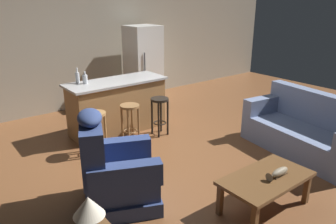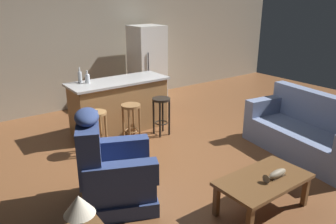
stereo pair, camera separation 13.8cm
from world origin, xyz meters
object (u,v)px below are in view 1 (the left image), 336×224
object	(u,v)px
couch	(306,132)
refrigerator	(143,65)
bar_stool_middle	(130,117)
bar_stool_right	(160,110)
recliner_near_lamp	(114,172)
fish_figurine	(278,173)
bottle_tall_green	(85,79)
kitchen_island	(117,106)
bottle_short_amber	(77,77)
coffee_table	(266,181)
bar_stool_left	(96,125)
table_lamp	(89,209)

from	to	relation	value
couch	refrigerator	distance (m)	3.89
bar_stool_middle	bar_stool_right	world-z (taller)	same
recliner_near_lamp	bar_stool_right	xyz separation A→B (m)	(1.68, 1.36, 0.05)
fish_figurine	bar_stool_middle	xyz separation A→B (m)	(-0.37, 2.59, 0.01)
recliner_near_lamp	bottle_tall_green	xyz separation A→B (m)	(0.66, 2.12, 0.61)
bar_stool_middle	refrigerator	distance (m)	2.40
kitchen_island	bottle_tall_green	bearing A→B (deg)	165.95
recliner_near_lamp	bottle_short_amber	world-z (taller)	bottle_short_amber
coffee_table	couch	xyz separation A→B (m)	(1.76, 0.54, -0.02)
couch	bottle_tall_green	world-z (taller)	bottle_tall_green
couch	bar_stool_middle	bearing A→B (deg)	-36.24
coffee_table	bar_stool_left	distance (m)	2.67
table_lamp	bar_stool_right	size ratio (longest dim) A/B	0.60
bottle_tall_green	bottle_short_amber	distance (m)	0.14
kitchen_island	bar_stool_middle	distance (m)	0.64
bar_stool_left	couch	bearing A→B (deg)	-36.93
recliner_near_lamp	refrigerator	distance (m)	4.12
coffee_table	recliner_near_lamp	xyz separation A→B (m)	(-1.33, 1.16, 0.06)
coffee_table	bar_stool_left	bearing A→B (deg)	109.15
couch	fish_figurine	bearing A→B (deg)	28.41
couch	bar_stool_middle	xyz separation A→B (m)	(-2.02, 1.98, 0.13)
bottle_short_amber	bottle_tall_green	bearing A→B (deg)	-52.59
couch	recliner_near_lamp	distance (m)	3.15
fish_figurine	bottle_short_amber	distance (m)	3.62
table_lamp	bar_stool_right	world-z (taller)	table_lamp
coffee_table	bottle_short_amber	world-z (taller)	bottle_short_amber
bar_stool_right	recliner_near_lamp	bearing A→B (deg)	-140.94
fish_figurine	couch	xyz separation A→B (m)	(1.66, 0.61, -0.12)
couch	bar_stool_right	distance (m)	2.44
fish_figurine	kitchen_island	distance (m)	3.23
couch	bar_stool_left	xyz separation A→B (m)	(-2.64, 1.98, 0.13)
table_lamp	bar_stool_right	bearing A→B (deg)	44.81
refrigerator	bar_stool_left	bearing A→B (deg)	-139.13
recliner_near_lamp	bar_stool_right	size ratio (longest dim) A/B	1.76
bar_stool_middle	coffee_table	bearing A→B (deg)	-84.08
kitchen_island	couch	bearing A→B (deg)	-53.91
kitchen_island	bar_stool_middle	bearing A→B (deg)	-100.69
refrigerator	fish_figurine	bearing A→B (deg)	-104.37
recliner_near_lamp	kitchen_island	bearing A→B (deg)	83.03
kitchen_island	fish_figurine	bearing A→B (deg)	-85.57
coffee_table	table_lamp	bearing A→B (deg)	177.64
bar_stool_left	bar_stool_right	world-z (taller)	same
couch	bar_stool_middle	size ratio (longest dim) A/B	2.94
coffee_table	refrigerator	world-z (taller)	refrigerator
coffee_table	bottle_tall_green	world-z (taller)	bottle_tall_green
fish_figurine	bottle_short_amber	world-z (taller)	bottle_short_amber
coffee_table	couch	world-z (taller)	couch
bar_stool_middle	bar_stool_right	distance (m)	0.61
fish_figurine	bar_stool_left	distance (m)	2.77
refrigerator	coffee_table	bearing A→B (deg)	-105.91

